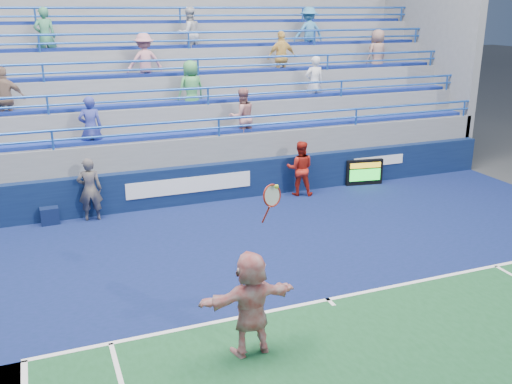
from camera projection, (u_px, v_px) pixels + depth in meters
name	position (u px, v px, depth m)	size (l,w,h in m)	color
ground	(328.00, 301.00, 10.95)	(120.00, 120.00, 0.00)	#333538
sponsor_wall	(222.00, 181.00, 16.54)	(18.00, 0.32, 1.10)	#0A173B
bleacher_stand	(187.00, 124.00, 19.57)	(18.00, 5.60, 6.13)	slate
serve_speed_board	(364.00, 172.00, 17.93)	(1.20, 0.31, 0.83)	black
judge_chair	(49.00, 214.00, 14.79)	(0.47, 0.47, 0.81)	#0B1638
tennis_player	(251.00, 303.00, 9.06)	(1.65, 0.56, 2.84)	white
line_judge	(90.00, 190.00, 14.82)	(0.62, 0.41, 1.70)	#131836
ball_girl	(300.00, 168.00, 16.86)	(0.80, 0.62, 1.65)	#A91E13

